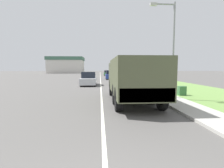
{
  "coord_description": "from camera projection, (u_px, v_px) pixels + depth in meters",
  "views": [
    {
      "loc": [
        -0.1,
        -1.4,
        2.1
      ],
      "look_at": [
        0.75,
        10.91,
        0.98
      ],
      "focal_mm": 28.0,
      "sensor_mm": 36.0,
      "label": 1
    }
  ],
  "objects": [
    {
      "name": "ground_plane",
      "position": [
        100.0,
        77.0,
        41.33
      ],
      "size": [
        180.0,
        180.0,
        0.0
      ],
      "primitive_type": "plane",
      "color": "#565451"
    },
    {
      "name": "lane_centre_stripe",
      "position": [
        100.0,
        77.0,
        41.33
      ],
      "size": [
        0.12,
        120.0,
        0.0
      ],
      "color": "silver",
      "rests_on": "ground"
    },
    {
      "name": "sidewalk_right",
      "position": [
        119.0,
        77.0,
        41.63
      ],
      "size": [
        1.8,
        120.0,
        0.12
      ],
      "color": "#ADAAA3",
      "rests_on": "ground"
    },
    {
      "name": "grass_strip_right",
      "position": [
        137.0,
        77.0,
        41.94
      ],
      "size": [
        7.0,
        120.0,
        0.02
      ],
      "color": "#6B9347",
      "rests_on": "ground"
    },
    {
      "name": "military_truck",
      "position": [
        132.0,
        77.0,
        10.86
      ],
      "size": [
        2.49,
        7.48,
        2.63
      ],
      "color": "#474C38",
      "rests_on": "ground"
    },
    {
      "name": "car_nearest_ahead",
      "position": [
        89.0,
        79.0,
        21.58
      ],
      "size": [
        1.85,
        4.45,
        1.65
      ],
      "color": "#B7BABF",
      "rests_on": "ground"
    },
    {
      "name": "car_second_ahead",
      "position": [
        110.0,
        75.0,
        33.63
      ],
      "size": [
        1.85,
        4.66,
        1.71
      ],
      "color": "navy",
      "rests_on": "ground"
    },
    {
      "name": "car_third_ahead",
      "position": [
        107.0,
        73.0,
        49.96
      ],
      "size": [
        1.81,
        4.62,
        1.49
      ],
      "color": "#336B3D",
      "rests_on": "ground"
    },
    {
      "name": "lamp_post",
      "position": [
        170.0,
        41.0,
        11.47
      ],
      "size": [
        1.69,
        0.24,
        6.24
      ],
      "color": "gray",
      "rests_on": "sidewalk_right"
    },
    {
      "name": "utility_box",
      "position": [
        182.0,
        91.0,
        13.45
      ],
      "size": [
        0.55,
        0.45,
        0.7
      ],
      "color": "#3D7042",
      "rests_on": "grass_strip_right"
    },
    {
      "name": "building_distant",
      "position": [
        66.0,
        65.0,
        74.76
      ],
      "size": [
        14.7,
        11.59,
        6.79
      ],
      "color": "beige",
      "rests_on": "ground"
    }
  ]
}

